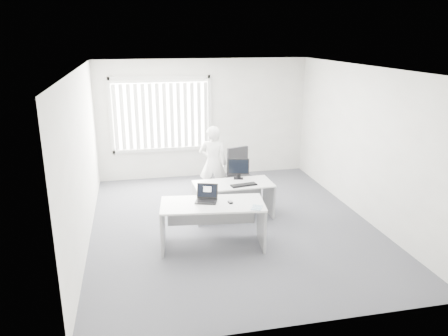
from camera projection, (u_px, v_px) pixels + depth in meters
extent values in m
plane|color=#5A5B63|center=(232.00, 224.00, 8.00)|extent=(6.00, 6.00, 0.00)
cube|color=silver|center=(204.00, 119.00, 10.39)|extent=(5.00, 0.02, 2.80)
cube|color=silver|center=(294.00, 218.00, 4.78)|extent=(5.00, 0.02, 2.80)
cube|color=silver|center=(82.00, 158.00, 7.09)|extent=(0.02, 6.00, 2.80)
cube|color=silver|center=(363.00, 143.00, 8.09)|extent=(0.02, 6.00, 2.80)
cube|color=silver|center=(233.00, 68.00, 7.18)|extent=(5.00, 6.00, 0.02)
cube|color=beige|center=(161.00, 114.00, 10.11)|extent=(2.32, 0.06, 1.76)
cube|color=white|center=(212.00, 204.00, 6.96)|extent=(1.73, 0.97, 0.03)
cube|color=#9C9D9F|center=(163.00, 227.00, 7.01)|extent=(0.13, 0.71, 0.72)
cube|color=#9C9D9F|center=(261.00, 224.00, 7.14)|extent=(0.13, 0.71, 0.72)
cube|color=white|center=(233.00, 184.00, 8.15)|extent=(1.48, 0.72, 0.03)
cube|color=#9C9D9F|center=(196.00, 204.00, 8.09)|extent=(0.05, 0.63, 0.64)
cube|color=#9C9D9F|center=(269.00, 197.00, 8.41)|extent=(0.05, 0.63, 0.64)
cylinder|color=black|center=(243.00, 200.00, 9.04)|extent=(0.79, 0.79, 0.09)
cylinder|color=black|center=(243.00, 191.00, 8.98)|extent=(0.07, 0.07, 0.49)
cube|color=black|center=(243.00, 180.00, 8.91)|extent=(0.61, 0.61, 0.07)
cube|color=black|center=(237.00, 161.00, 8.99)|extent=(0.47, 0.20, 0.58)
imported|color=white|center=(213.00, 164.00, 8.94)|extent=(0.66, 0.53, 1.58)
cube|color=silver|center=(235.00, 205.00, 6.89)|extent=(0.32, 0.23, 0.00)
cube|color=white|center=(257.00, 208.00, 6.77)|extent=(0.24, 0.26, 0.01)
cube|color=black|center=(244.00, 185.00, 8.02)|extent=(0.51, 0.24, 0.02)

